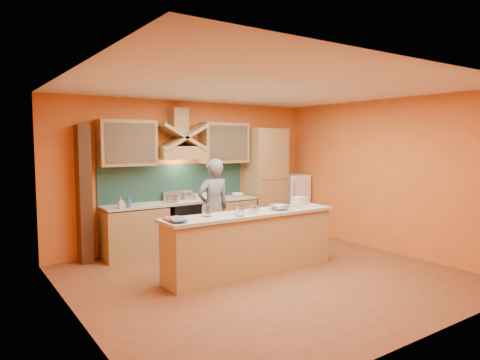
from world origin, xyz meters
TOP-DOWN VIEW (x-y plane):
  - floor at (0.00, 0.00)m, footprint 5.50×5.00m
  - ceiling at (0.00, 0.00)m, footprint 5.50×5.00m
  - wall_back at (0.00, 2.50)m, footprint 5.50×0.02m
  - wall_front at (0.00, -2.50)m, footprint 5.50×0.02m
  - wall_left at (-2.75, 0.00)m, footprint 0.02×5.00m
  - wall_right at (2.75, 0.00)m, footprint 0.02×5.00m
  - base_cabinet_left at (-1.25, 2.20)m, footprint 1.10×0.60m
  - base_cabinet_right at (0.65, 2.20)m, footprint 1.10×0.60m
  - counter_top at (-0.30, 2.20)m, footprint 3.00×0.62m
  - stove at (-0.30, 2.20)m, footprint 0.60×0.58m
  - backsplash at (-0.30, 2.48)m, footprint 3.00×0.03m
  - range_hood at (-0.30, 2.25)m, footprint 0.92×0.50m
  - hood_chimney at (-0.30, 2.35)m, footprint 0.30×0.30m
  - upper_cabinet_left at (-1.30, 2.33)m, footprint 1.00×0.35m
  - upper_cabinet_right at (0.70, 2.33)m, footprint 1.00×0.35m
  - pantry_column at (1.65, 2.20)m, footprint 0.80×0.60m
  - fridge at (2.40, 2.20)m, footprint 0.58×0.60m
  - trim_column_left at (-2.05, 2.35)m, footprint 0.20×0.30m
  - island_body at (-0.10, 0.30)m, footprint 2.80×0.55m
  - island_top at (-0.10, 0.30)m, footprint 2.90×0.62m
  - person at (-0.08, 1.47)m, footprint 0.63×0.42m
  - pot_large at (-0.55, 2.12)m, footprint 0.28×0.28m
  - pot_small at (-0.14, 2.27)m, footprint 0.22×0.22m
  - soap_bottle_a at (-1.56, 1.96)m, footprint 0.09×0.09m
  - soap_bottle_b at (-1.42, 1.98)m, footprint 0.10×0.10m
  - bowl_back at (0.89, 2.13)m, footprint 0.30×0.30m
  - dish_rack at (0.15, 2.20)m, footprint 0.32×0.25m
  - book_lower at (-1.48, 0.39)m, footprint 0.29×0.36m
  - book_upper at (-1.48, 0.23)m, footprint 0.27×0.33m
  - jar_large at (-0.84, 0.38)m, footprint 0.13×0.13m
  - jar_small at (-0.42, 0.13)m, footprint 0.15×0.15m
  - kitchen_scale at (-0.13, 0.19)m, footprint 0.14×0.14m
  - mixing_bowl at (0.41, 0.24)m, footprint 0.36×0.36m
  - cloth at (0.24, 0.34)m, footprint 0.28×0.23m
  - grocery_bag_a at (1.02, 0.44)m, footprint 0.25×0.21m
  - grocery_bag_b at (0.75, 0.23)m, footprint 0.21×0.19m

SIDE VIEW (x-z plane):
  - floor at x=0.00m, z-range -0.01..0.01m
  - base_cabinet_left at x=-1.25m, z-range 0.00..0.86m
  - base_cabinet_right at x=0.65m, z-range 0.00..0.86m
  - island_body at x=-0.10m, z-range 0.00..0.88m
  - stove at x=-0.30m, z-range 0.00..0.90m
  - fridge at x=2.40m, z-range 0.00..1.30m
  - person at x=-0.08m, z-range 0.00..1.72m
  - counter_top at x=-0.30m, z-range 0.88..0.92m
  - island_top at x=-0.10m, z-range 0.90..0.95m
  - cloth at x=0.24m, z-range 0.94..0.96m
  - bowl_back at x=0.89m, z-range 0.92..0.99m
  - book_lower at x=-1.48m, z-range 0.94..0.98m
  - pot_small at x=-0.14m, z-range 0.90..1.03m
  - pot_large at x=-0.55m, z-range 0.90..1.05m
  - dish_rack at x=0.15m, z-range 0.92..1.03m
  - book_upper at x=-1.48m, z-range 0.97..0.99m
  - mixing_bowl at x=0.41m, z-range 0.94..1.02m
  - kitchen_scale at x=-0.13m, z-range 0.95..1.04m
  - grocery_bag_b at x=0.75m, z-range 0.95..1.05m
  - soap_bottle_a at x=-1.56m, z-range 0.92..1.11m
  - grocery_bag_a at x=1.02m, z-range 0.94..1.09m
  - jar_small at x=-0.42m, z-range 0.94..1.10m
  - soap_bottle_b at x=-1.42m, z-range 0.92..1.13m
  - jar_large at x=-0.84m, z-range 0.95..1.11m
  - pantry_column at x=1.65m, z-range 0.00..2.30m
  - trim_column_left at x=-2.05m, z-range 0.00..2.30m
  - backsplash at x=-0.30m, z-range 0.90..1.60m
  - wall_back at x=0.00m, z-range 0.00..2.80m
  - wall_front at x=0.00m, z-range 0.00..2.80m
  - wall_left at x=-2.75m, z-range 0.00..2.80m
  - wall_right at x=2.75m, z-range 0.00..2.80m
  - range_hood at x=-0.30m, z-range 1.70..1.94m
  - upper_cabinet_left at x=-1.30m, z-range 1.60..2.40m
  - upper_cabinet_right at x=0.70m, z-range 1.60..2.40m
  - hood_chimney at x=-0.30m, z-range 2.15..2.65m
  - ceiling at x=0.00m, z-range 2.79..2.80m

